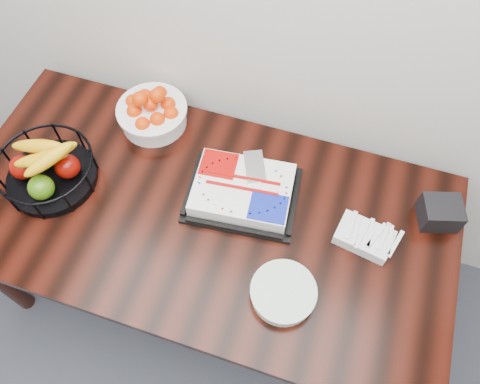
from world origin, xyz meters
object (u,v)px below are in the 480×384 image
(table, at_px, (203,223))
(tangerine_bowl, at_px, (152,110))
(fruit_basket, at_px, (47,169))
(cake_tray, at_px, (243,191))
(plate_stack, at_px, (283,293))
(napkin_box, at_px, (440,213))

(table, relative_size, tangerine_bowl, 6.51)
(fruit_basket, bearing_deg, table, 4.58)
(tangerine_bowl, bearing_deg, fruit_basket, -123.60)
(cake_tray, bearing_deg, fruit_basket, -167.46)
(table, height_order, plate_stack, plate_stack)
(cake_tray, xyz_separation_m, tangerine_bowl, (-0.44, 0.22, 0.04))
(tangerine_bowl, height_order, fruit_basket, fruit_basket)
(cake_tray, xyz_separation_m, fruit_basket, (-0.69, -0.15, 0.04))
(table, bearing_deg, fruit_basket, -175.42)
(fruit_basket, bearing_deg, cake_tray, 12.54)
(napkin_box, bearing_deg, plate_stack, -134.91)
(cake_tray, relative_size, fruit_basket, 1.23)
(table, height_order, napkin_box, napkin_box)
(cake_tray, xyz_separation_m, napkin_box, (0.68, 0.13, 0.01))
(fruit_basket, bearing_deg, tangerine_bowl, 56.40)
(table, bearing_deg, plate_stack, -29.84)
(cake_tray, height_order, fruit_basket, fruit_basket)
(table, relative_size, fruit_basket, 5.18)
(tangerine_bowl, xyz_separation_m, napkin_box, (1.12, -0.09, -0.03))
(table, height_order, cake_tray, cake_tray)
(table, distance_m, fruit_basket, 0.60)
(table, height_order, tangerine_bowl, tangerine_bowl)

